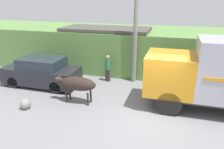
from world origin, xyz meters
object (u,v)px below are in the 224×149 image
pedestrian_on_hill (108,67)px  roadside_rock (25,104)px  parked_suv (41,72)px  utility_pole (135,31)px  brown_cow (77,84)px

pedestrian_on_hill → roadside_rock: (-2.53, -4.41, -0.65)m
parked_suv → roadside_rock: (0.85, -2.66, -0.56)m
utility_pole → roadside_rock: size_ratio=12.27×
brown_cow → pedestrian_on_hill: bearing=84.5°
utility_pole → brown_cow: bearing=-120.1°
parked_suv → pedestrian_on_hill: bearing=29.6°
brown_cow → roadside_rock: 2.49m
pedestrian_on_hill → parked_suv: bearing=47.5°
roadside_rock → pedestrian_on_hill: bearing=60.1°
pedestrian_on_hill → utility_pole: size_ratio=0.27×
parked_suv → roadside_rock: 2.84m
brown_cow → parked_suv: size_ratio=0.50×
parked_suv → utility_pole: 5.80m
roadside_rock → parked_suv: bearing=107.7°
utility_pole → roadside_rock: utility_pole is taller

